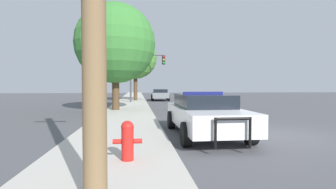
{
  "coord_description": "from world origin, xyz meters",
  "views": [
    {
      "loc": [
        -4.51,
        -8.37,
        1.68
      ],
      "look_at": [
        -1.74,
        15.06,
        0.9
      ],
      "focal_mm": 28.0,
      "sensor_mm": 36.0,
      "label": 1
    }
  ],
  "objects": [
    {
      "name": "ground_plane",
      "position": [
        0.0,
        0.0,
        0.0
      ],
      "size": [
        110.0,
        110.0,
        0.0
      ],
      "primitive_type": "plane",
      "color": "#4F4F54"
    },
    {
      "name": "tree_sidewalk_near",
      "position": [
        -5.89,
        8.8,
        4.4
      ],
      "size": [
        5.14,
        5.14,
        6.85
      ],
      "color": "#4C3823",
      "rests_on": "sidewalk_left"
    },
    {
      "name": "sidewalk_left",
      "position": [
        -5.1,
        0.0,
        0.07
      ],
      "size": [
        3.0,
        110.0,
        0.13
      ],
      "color": "#BCB7AD",
      "rests_on": "ground_plane"
    },
    {
      "name": "fire_hydrant",
      "position": [
        -4.71,
        -2.91,
        0.57
      ],
      "size": [
        0.61,
        0.27,
        0.83
      ],
      "color": "red",
      "rests_on": "sidewalk_left"
    },
    {
      "name": "traffic_light",
      "position": [
        -3.73,
        17.07,
        3.44
      ],
      "size": [
        3.41,
        0.35,
        4.68
      ],
      "color": "#424247",
      "rests_on": "sidewalk_left"
    },
    {
      "name": "car_background_midblock",
      "position": [
        -1.91,
        21.46,
        0.71
      ],
      "size": [
        2.12,
        4.27,
        1.3
      ],
      "rotation": [
        0.0,
        0.0,
        -0.03
      ],
      "color": "slate",
      "rests_on": "ground_plane"
    },
    {
      "name": "tree_sidewalk_mid",
      "position": [
        -4.68,
        19.92,
        4.71
      ],
      "size": [
        4.59,
        4.59,
        6.89
      ],
      "color": "#4C3823",
      "rests_on": "sidewalk_left"
    },
    {
      "name": "police_car",
      "position": [
        -2.24,
        0.31,
        0.75
      ],
      "size": [
        2.12,
        5.16,
        1.48
      ],
      "rotation": [
        0.0,
        0.0,
        3.14
      ],
      "color": "white",
      "rests_on": "ground_plane"
    }
  ]
}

